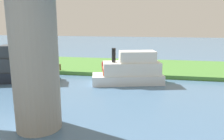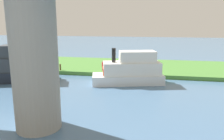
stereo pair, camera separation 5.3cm
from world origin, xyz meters
name	(u,v)px [view 2 (the right image)]	position (x,y,z in m)	size (l,w,h in m)	color
ground_plane	(124,77)	(0.00, 0.00, 0.00)	(160.00, 160.00, 0.00)	#4C7093
grassy_bank	(129,67)	(0.00, -6.00, 0.25)	(80.00, 12.00, 0.50)	#4C8438
bridge_pylon	(35,60)	(3.70, 14.97, 4.62)	(2.95, 2.95, 9.25)	#9E998E
person_on_bank	(103,66)	(2.97, -1.26, 1.20)	(0.51, 0.51, 1.39)	#2D334C
mooring_post	(60,67)	(8.80, -0.55, 0.92)	(0.20, 0.20, 0.84)	brown
motorboat_white	(130,71)	(-1.12, 2.69, 1.52)	(8.46, 4.60, 4.11)	white
skiff_small	(16,67)	(12.45, 4.05, 1.75)	(9.73, 5.85, 4.72)	#1E232D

